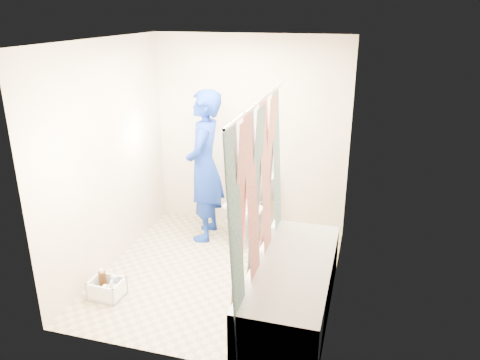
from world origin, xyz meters
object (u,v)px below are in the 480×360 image
(bathtub, at_px, (291,286))
(plumber, at_px, (204,167))
(toilet, at_px, (248,209))
(cleaning_caddy, at_px, (108,289))

(bathtub, bearing_deg, plumber, 136.06)
(toilet, relative_size, cleaning_caddy, 2.40)
(plumber, distance_m, cleaning_caddy, 1.78)
(bathtub, distance_m, plumber, 1.89)
(cleaning_caddy, bearing_deg, plumber, 75.05)
(cleaning_caddy, bearing_deg, toilet, 60.79)
(bathtub, height_order, cleaning_caddy, bathtub)
(bathtub, distance_m, cleaning_caddy, 1.79)
(bathtub, bearing_deg, toilet, 119.94)
(bathtub, bearing_deg, cleaning_caddy, -171.06)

